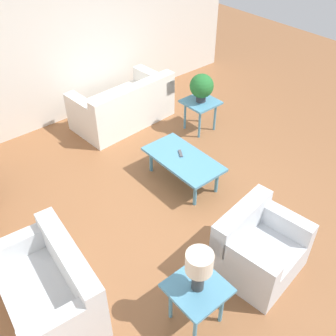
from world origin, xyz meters
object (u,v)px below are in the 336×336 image
loveseat (51,290)px  sofa (124,107)px  armchair (257,248)px  side_table_lamp (197,292)px  side_table_plant (201,106)px  table_lamp (199,266)px  coffee_table (183,160)px  potted_plant (202,86)px

loveseat → sofa: bearing=138.9°
armchair → side_table_lamp: 1.00m
sofa → side_table_lamp: 3.99m
loveseat → side_table_plant: size_ratio=2.43×
loveseat → table_lamp: size_ratio=2.77×
side_table_lamp → table_lamp: bearing=-45.0°
loveseat → coffee_table: loveseat is taller
side_table_lamp → table_lamp: size_ratio=1.14×
coffee_table → side_table_plant: (0.86, -1.16, 0.09)m
side_table_plant → table_lamp: 3.66m
loveseat → armchair: bearing=68.9°
side_table_plant → potted_plant: size_ratio=1.15×
coffee_table → loveseat: bearing=105.8°
loveseat → side_table_lamp: (-1.06, -1.05, 0.16)m
armchair → side_table_plant: (2.56, -1.55, 0.15)m
armchair → side_table_lamp: armchair is taller
armchair → potted_plant: bearing=51.3°
side_table_lamp → side_table_plant: bearing=-44.2°
side_table_lamp → potted_plant: 3.65m
side_table_plant → coffee_table: bearing=126.5°
side_table_plant → side_table_lamp: size_ratio=1.00×
side_table_lamp → armchair: bearing=-87.5°
sofa → loveseat: (-2.57, 2.71, -0.00)m
coffee_table → potted_plant: size_ratio=2.45×
table_lamp → potted_plant: bearing=-44.2°
sofa → table_lamp: table_lamp is taller
side_table_plant → table_lamp: bearing=135.8°
loveseat → side_table_lamp: 1.50m
side_table_plant → potted_plant: bearing=0.0°
armchair → loveseat: (1.01, 2.03, -0.01)m
potted_plant → side_table_plant: bearing=0.0°
loveseat → table_lamp: (-1.06, -1.05, 0.57)m
table_lamp → sofa: bearing=-24.6°
coffee_table → potted_plant: 1.51m
side_table_plant → armchair: bearing=148.8°
sofa → table_lamp: 4.03m
side_table_plant → side_table_lamp: (-2.60, 2.54, 0.00)m
sofa → potted_plant: potted_plant is taller
loveseat → side_table_lamp: size_ratio=2.43×
sofa → table_lamp: bearing=61.5°
potted_plant → table_lamp: (-2.60, 2.54, 0.05)m
coffee_table → potted_plant: (0.86, -1.16, 0.45)m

